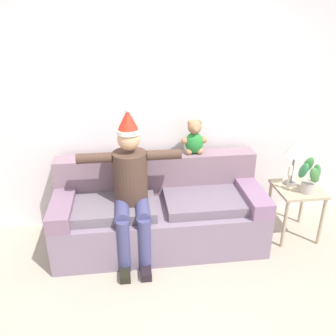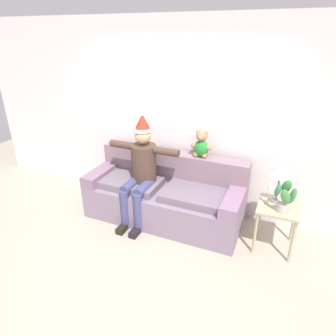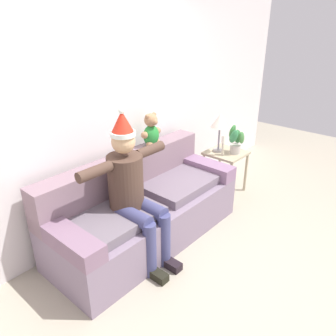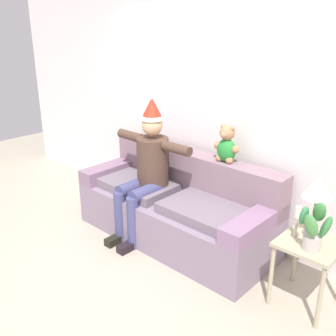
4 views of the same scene
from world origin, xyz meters
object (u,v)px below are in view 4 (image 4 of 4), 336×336
object	(u,v)px
side_table	(310,252)
candle_tall	(297,217)
person_seated	(146,167)
potted_plant	(314,228)
table_lamp	(318,190)
teddy_bear	(226,145)
couch	(177,207)

from	to	relation	value
side_table	candle_tall	world-z (taller)	candle_tall
person_seated	side_table	world-z (taller)	person_seated
potted_plant	side_table	bearing A→B (deg)	111.50
side_table	table_lamp	bearing A→B (deg)	115.07
side_table	potted_plant	xyz separation A→B (m)	(0.04, -0.11, 0.29)
teddy_bear	couch	bearing A→B (deg)	-147.85
couch	potted_plant	bearing A→B (deg)	-6.98
couch	potted_plant	distance (m)	1.62
side_table	couch	bearing A→B (deg)	176.90
couch	teddy_bear	bearing A→B (deg)	32.15
couch	teddy_bear	size ratio (longest dim) A/B	5.73
person_seated	side_table	distance (m)	1.83
table_lamp	couch	bearing A→B (deg)	-179.31
person_seated	teddy_bear	distance (m)	0.88
side_table	table_lamp	xyz separation A→B (m)	(-0.05, 0.10, 0.51)
potted_plant	candle_tall	bearing A→B (deg)	153.25
couch	potted_plant	size ratio (longest dim) A/B	5.51
table_lamp	side_table	bearing A→B (deg)	-64.93
person_seated	teddy_bear	world-z (taller)	person_seated
couch	table_lamp	size ratio (longest dim) A/B	4.20
side_table	potted_plant	bearing A→B (deg)	-68.50
couch	person_seated	world-z (taller)	person_seated
couch	side_table	world-z (taller)	couch
person_seated	side_table	bearing A→B (deg)	2.78
teddy_bear	side_table	bearing A→B (deg)	-17.37
teddy_bear	potted_plant	distance (m)	1.26
person_seated	candle_tall	size ratio (longest dim) A/B	5.66
candle_tall	person_seated	bearing A→B (deg)	-177.68
teddy_bear	candle_tall	xyz separation A→B (m)	(0.96, -0.36, -0.32)
couch	side_table	bearing A→B (deg)	-3.10
teddy_bear	table_lamp	size ratio (longest dim) A/B	0.73
candle_tall	side_table	bearing A→B (deg)	8.56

